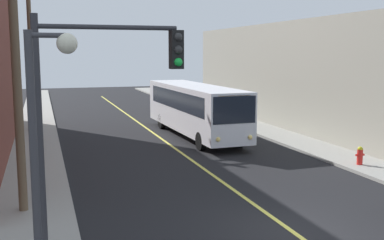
{
  "coord_description": "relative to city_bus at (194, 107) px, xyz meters",
  "views": [
    {
      "loc": [
        -6.86,
        -11.67,
        5.23
      ],
      "look_at": [
        0.0,
        9.57,
        2.0
      ],
      "focal_mm": 43.8,
      "sensor_mm": 36.0,
      "label": 1
    }
  ],
  "objects": [
    {
      "name": "ground_plane",
      "position": [
        -2.2,
        -15.93,
        -1.82
      ],
      "size": [
        120.0,
        120.0,
        0.0
      ],
      "primitive_type": "plane",
      "color": "black"
    },
    {
      "name": "sidewalk_left",
      "position": [
        -9.45,
        -5.93,
        -1.74
      ],
      "size": [
        2.5,
        90.0,
        0.15
      ],
      "primitive_type": "cube",
      "color": "gray",
      "rests_on": "ground"
    },
    {
      "name": "sidewalk_right",
      "position": [
        5.05,
        -5.93,
        -1.74
      ],
      "size": [
        2.5,
        90.0,
        0.15
      ],
      "primitive_type": "cube",
      "color": "gray",
      "rests_on": "ground"
    },
    {
      "name": "lane_stripe_center",
      "position": [
        -2.2,
        -0.93,
        -1.81
      ],
      "size": [
        0.16,
        60.0,
        0.01
      ],
      "primitive_type": "cube",
      "color": "#D8CC4C",
      "rests_on": "ground"
    },
    {
      "name": "building_right_warehouse",
      "position": [
        12.29,
        2.92,
        1.81
      ],
      "size": [
        12.0,
        26.98,
        7.26
      ],
      "color": "gray",
      "rests_on": "ground"
    },
    {
      "name": "city_bus",
      "position": [
        0.0,
        0.0,
        0.0
      ],
      "size": [
        2.91,
        12.22,
        3.2
      ],
      "color": "silver",
      "rests_on": "ground"
    },
    {
      "name": "utility_pole_near",
      "position": [
        -9.77,
        -11.98,
        3.59
      ],
      "size": [
        2.4,
        0.28,
        9.53
      ],
      "color": "brown",
      "rests_on": "sidewalk_left"
    },
    {
      "name": "utility_pole_mid",
      "position": [
        -9.6,
        4.76,
        4.86
      ],
      "size": [
        2.4,
        0.28,
        11.98
      ],
      "color": "brown",
      "rests_on": "sidewalk_left"
    },
    {
      "name": "traffic_signal_left_corner",
      "position": [
        -7.61,
        -15.72,
        2.49
      ],
      "size": [
        3.75,
        0.48,
        6.0
      ],
      "color": "#2D2D33",
      "rests_on": "sidewalk_left"
    },
    {
      "name": "street_lamp_left",
      "position": [
        -9.03,
        -18.24,
        1.92
      ],
      "size": [
        0.98,
        0.4,
        5.5
      ],
      "color": "#38383D",
      "rests_on": "sidewalk_left"
    },
    {
      "name": "fire_hydrant",
      "position": [
        4.65,
        -10.09,
        -1.23
      ],
      "size": [
        0.44,
        0.26,
        0.84
      ],
      "color": "red",
      "rests_on": "sidewalk_right"
    }
  ]
}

